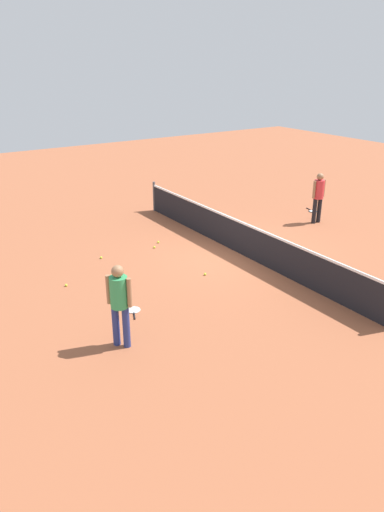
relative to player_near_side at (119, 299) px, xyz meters
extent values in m
plane|color=#9E5638|center=(-2.49, 4.90, -1.01)|extent=(40.00, 40.00, 0.00)
cylinder|color=#4C4C51|center=(-7.49, 4.90, -0.47)|extent=(0.09, 0.09, 1.07)
cube|color=black|center=(-2.49, 4.90, -0.55)|extent=(10.00, 0.02, 0.91)
cube|color=white|center=(-2.49, 4.90, -0.07)|extent=(10.00, 0.04, 0.06)
cylinder|color=navy|center=(-0.09, -0.07, -0.58)|extent=(0.20, 0.20, 0.85)
cylinder|color=navy|center=(0.09, 0.07, -0.58)|extent=(0.20, 0.20, 0.85)
cylinder|color=#339959|center=(0.00, 0.00, 0.15)|extent=(0.48, 0.48, 0.62)
cylinder|color=#9E704C|center=(-0.17, -0.13, 0.17)|extent=(0.13, 0.13, 0.58)
cylinder|color=#9E704C|center=(0.17, 0.13, 0.17)|extent=(0.13, 0.13, 0.58)
sphere|color=#9E704C|center=(0.00, 0.00, 0.58)|extent=(0.32, 0.32, 0.23)
cylinder|color=black|center=(-3.25, 8.69, -0.58)|extent=(0.15, 0.15, 0.85)
cylinder|color=black|center=(-3.24, 8.91, -0.58)|extent=(0.15, 0.15, 0.85)
cylinder|color=red|center=(-3.25, 8.80, 0.15)|extent=(0.36, 0.36, 0.62)
cylinder|color=#9E704C|center=(-3.26, 8.59, 0.17)|extent=(0.09, 0.09, 0.58)
cylinder|color=#9E704C|center=(-3.24, 9.02, 0.17)|extent=(0.09, 0.09, 0.58)
sphere|color=#9E704C|center=(-3.25, 8.80, 0.58)|extent=(0.24, 0.24, 0.23)
torus|color=white|center=(-1.13, 0.82, -1.00)|extent=(0.41, 0.41, 0.02)
cylinder|color=silver|center=(-1.13, 0.82, -1.00)|extent=(0.35, 0.35, 0.00)
cylinder|color=black|center=(-0.87, 0.71, -0.99)|extent=(0.27, 0.14, 0.03)
torus|color=black|center=(-4.19, 9.67, -1.00)|extent=(0.38, 0.38, 0.02)
cylinder|color=silver|center=(-4.19, 9.67, -1.00)|extent=(0.32, 0.32, 0.00)
cylinder|color=black|center=(-4.47, 9.73, -0.99)|extent=(0.28, 0.10, 0.03)
sphere|color=#C6E033|center=(-4.30, 1.41, -0.98)|extent=(0.07, 0.07, 0.07)
sphere|color=#C6E033|center=(-1.79, 3.21, -0.98)|extent=(0.07, 0.07, 0.07)
sphere|color=#C6E033|center=(-4.48, 3.34, -0.98)|extent=(0.07, 0.07, 0.07)
sphere|color=#C6E033|center=(-4.17, 3.04, -0.98)|extent=(0.07, 0.07, 0.07)
sphere|color=#C6E033|center=(-3.13, -0.02, -0.98)|extent=(0.07, 0.07, 0.07)
camera|label=1|loc=(7.42, -3.23, 4.19)|focal=33.63mm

